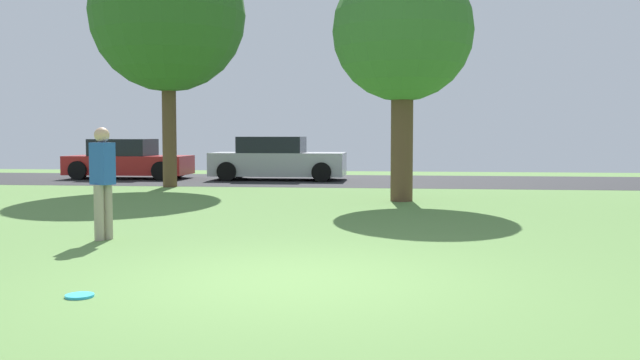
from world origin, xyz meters
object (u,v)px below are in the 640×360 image
at_px(oak_tree_center, 168,15).
at_px(parked_car_silver, 277,160).
at_px(street_lamp_post, 395,109).
at_px(person_thrower, 103,178).
at_px(parked_car_red, 128,161).
at_px(birch_tree_lone, 403,33).
at_px(frisbee_disc, 80,296).

bearing_deg(oak_tree_center, parked_car_silver, 53.76).
bearing_deg(street_lamp_post, person_thrower, -113.18).
xyz_separation_m(oak_tree_center, parked_car_red, (-2.75, 3.61, -4.39)).
bearing_deg(person_thrower, birch_tree_lone, 82.79).
height_order(parked_car_red, parked_car_silver, parked_car_silver).
xyz_separation_m(birch_tree_lone, person_thrower, (-4.34, -6.53, -2.96)).
height_order(birch_tree_lone, street_lamp_post, birch_tree_lone).
relative_size(frisbee_disc, parked_car_silver, 0.06).
bearing_deg(oak_tree_center, person_thrower, -76.47).
distance_m(birch_tree_lone, frisbee_disc, 11.16).
relative_size(birch_tree_lone, parked_car_silver, 1.23).
height_order(person_thrower, street_lamp_post, street_lamp_post).
relative_size(birch_tree_lone, parked_car_red, 1.32).
distance_m(birch_tree_lone, person_thrower, 8.38).
distance_m(person_thrower, street_lamp_post, 10.63).
xyz_separation_m(parked_car_red, street_lamp_post, (9.34, -4.05, 1.62)).
bearing_deg(birch_tree_lone, frisbee_disc, -106.87).
relative_size(oak_tree_center, street_lamp_post, 1.62).
bearing_deg(frisbee_disc, oak_tree_center, 105.34).
distance_m(frisbee_disc, parked_car_red, 18.43).
height_order(person_thrower, frisbee_disc, person_thrower).
xyz_separation_m(frisbee_disc, parked_car_silver, (-1.17, 17.13, 0.66)).
relative_size(parked_car_red, street_lamp_post, 0.93).
xyz_separation_m(oak_tree_center, parked_car_silver, (2.57, 3.51, -4.34)).
xyz_separation_m(oak_tree_center, street_lamp_post, (6.59, -0.44, -2.76)).
xyz_separation_m(parked_car_silver, street_lamp_post, (4.02, -3.95, 1.58)).
height_order(person_thrower, parked_car_red, person_thrower).
xyz_separation_m(person_thrower, parked_car_red, (-5.19, 13.74, -0.28)).
bearing_deg(person_thrower, frisbee_disc, -43.18).
relative_size(person_thrower, parked_car_red, 0.39).
distance_m(oak_tree_center, street_lamp_post, 7.16).
xyz_separation_m(oak_tree_center, birch_tree_lone, (6.78, -3.61, -1.15)).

